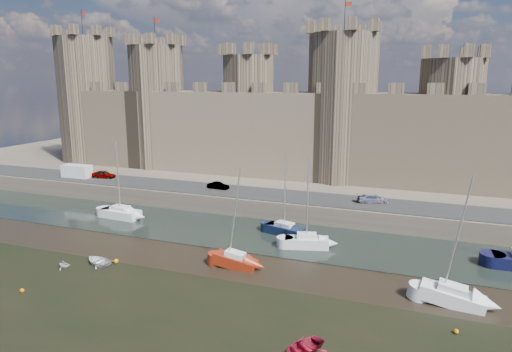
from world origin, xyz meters
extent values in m
plane|color=black|center=(0.00, 0.00, 0.00)|extent=(160.00, 160.00, 0.00)
cube|color=black|center=(0.00, 24.00, 0.04)|extent=(160.00, 12.00, 0.08)
cube|color=#4C443A|center=(0.00, 60.00, 1.25)|extent=(160.00, 60.00, 2.50)
cube|color=black|center=(0.00, 34.00, 2.55)|extent=(160.00, 7.00, 0.10)
cube|color=#42382B|center=(0.00, 48.00, 9.50)|extent=(100.00, 9.00, 14.00)
cylinder|color=#42382B|center=(-48.00, 48.00, 14.50)|extent=(11.00, 11.00, 24.00)
cylinder|color=black|center=(-48.00, 48.00, 29.00)|extent=(0.10, 0.10, 5.00)
cube|color=#AA2916|center=(-47.50, 48.00, 30.80)|extent=(1.00, 0.03, 0.60)
cylinder|color=#42382B|center=(-32.00, 48.00, 13.50)|extent=(10.00, 10.00, 22.00)
cylinder|color=black|center=(-32.00, 48.00, 27.00)|extent=(0.10, 0.10, 5.00)
cube|color=#AA2916|center=(-31.50, 48.00, 28.80)|extent=(1.00, 0.03, 0.60)
cylinder|color=#42382B|center=(-14.00, 48.00, 12.50)|extent=(9.00, 9.00, 20.00)
cylinder|color=#42382B|center=(2.00, 48.00, 14.00)|extent=(11.00, 11.00, 23.00)
cylinder|color=black|center=(2.00, 48.00, 28.00)|extent=(0.10, 0.10, 5.00)
cube|color=#AA2916|center=(2.50, 48.00, 29.80)|extent=(1.00, 0.03, 0.60)
cylinder|color=#42382B|center=(18.00, 48.00, 12.00)|extent=(9.00, 9.00, 19.00)
imported|color=gray|center=(-34.51, 34.70, 3.16)|extent=(4.04, 2.07, 1.32)
imported|color=gray|center=(-13.48, 34.36, 3.04)|extent=(3.36, 1.33, 1.09)
imported|color=gray|center=(9.04, 34.56, 3.09)|extent=(4.41, 2.93, 1.19)
cube|color=silver|center=(-38.96, 33.50, 3.58)|extent=(5.01, 2.10, 2.17)
cube|color=silver|center=(-23.22, 23.83, 0.65)|extent=(5.73, 2.53, 1.14)
cube|color=silver|center=(-23.22, 23.83, 1.48)|extent=(2.58, 1.68, 0.52)
cylinder|color=silver|center=(-23.22, 23.83, 5.89)|extent=(0.14, 0.14, 9.34)
cube|color=black|center=(-0.28, 25.12, 0.61)|extent=(5.21, 3.21, 1.06)
cube|color=silver|center=(-0.28, 25.12, 1.39)|extent=(2.46, 1.89, 0.48)
cylinder|color=silver|center=(-0.28, 25.12, 5.50)|extent=(0.14, 0.14, 8.71)
cube|color=silver|center=(3.33, 21.82, 0.65)|extent=(5.19, 3.12, 1.14)
cube|color=silver|center=(3.33, 21.82, 1.48)|extent=(2.44, 1.85, 0.52)
cylinder|color=silver|center=(3.33, 21.82, 5.89)|extent=(0.14, 0.14, 9.34)
cube|color=maroon|center=(-2.10, 14.13, 0.56)|extent=(4.46, 1.84, 1.13)
cube|color=silver|center=(-2.10, 14.13, 1.38)|extent=(2.00, 1.25, 0.51)
cylinder|color=silver|center=(-2.10, 14.13, 5.73)|extent=(0.14, 0.14, 9.21)
cube|color=white|center=(18.06, 13.39, 0.61)|extent=(5.38, 2.52, 1.22)
cube|color=silver|center=(18.06, 13.39, 1.50)|extent=(2.44, 1.63, 0.56)
cylinder|color=silver|center=(18.06, 13.39, 6.23)|extent=(0.14, 0.14, 10.01)
imported|color=silver|center=(-18.05, 7.75, 0.39)|extent=(1.67, 1.50, 0.78)
imported|color=maroon|center=(8.06, 2.16, 0.36)|extent=(3.89, 4.23, 0.71)
imported|color=silver|center=(-15.54, 9.88, 0.33)|extent=(3.62, 3.00, 0.65)
sphere|color=#CD6009|center=(-17.68, 2.27, 0.20)|extent=(0.39, 0.39, 0.39)
sphere|color=orange|center=(-13.99, 10.67, 0.25)|extent=(0.51, 0.51, 0.51)
sphere|color=#BE7108|center=(18.19, 8.58, 0.19)|extent=(0.38, 0.38, 0.38)
camera|label=1|loc=(15.02, -25.55, 18.65)|focal=32.00mm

